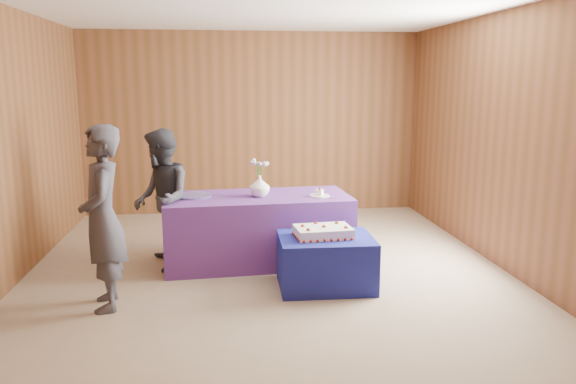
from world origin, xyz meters
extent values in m
plane|color=gray|center=(0.00, 0.00, 0.00)|extent=(6.00, 6.00, 0.00)
cube|color=brown|center=(0.00, 3.00, 1.35)|extent=(5.00, 0.04, 2.70)
cube|color=brown|center=(0.00, -3.00, 1.35)|extent=(5.00, 0.04, 2.70)
cube|color=brown|center=(-2.50, 0.00, 1.35)|extent=(0.04, 6.00, 2.70)
cube|color=brown|center=(2.50, 0.00, 1.35)|extent=(0.04, 6.00, 2.70)
cube|color=white|center=(0.00, 0.00, 2.70)|extent=(5.00, 6.00, 0.04)
cube|color=#1B2196|center=(0.53, -0.32, 0.25)|extent=(0.91, 0.72, 0.50)
cube|color=#572F81|center=(-0.08, 0.51, 0.38)|extent=(2.05, 1.02, 0.75)
cube|color=white|center=(0.50, -0.31, 0.55)|extent=(0.56, 0.40, 0.10)
sphere|color=#9E1E0C|center=(0.25, -0.51, 0.51)|extent=(0.03, 0.03, 0.03)
sphere|color=#9E1E0C|center=(0.78, -0.47, 0.51)|extent=(0.03, 0.03, 0.03)
sphere|color=#9E1E0C|center=(0.22, -0.16, 0.51)|extent=(0.03, 0.03, 0.03)
sphere|color=#9E1E0C|center=(0.75, -0.11, 0.51)|extent=(0.03, 0.03, 0.03)
sphere|color=#9E1E0C|center=(0.35, -0.41, 0.61)|extent=(0.03, 0.03, 0.03)
cone|color=#135622|center=(0.37, -0.41, 0.60)|extent=(0.01, 0.02, 0.02)
sphere|color=#9E1E0C|center=(0.63, -0.22, 0.61)|extent=(0.03, 0.03, 0.03)
cone|color=#135622|center=(0.66, -0.22, 0.60)|extent=(0.01, 0.02, 0.02)
sphere|color=#9E1E0C|center=(0.50, -0.31, 0.61)|extent=(0.03, 0.03, 0.03)
cone|color=#135622|center=(0.52, -0.31, 0.60)|extent=(0.01, 0.02, 0.02)
imported|color=white|center=(-0.06, 0.47, 0.86)|extent=(0.29, 0.29, 0.23)
cylinder|color=#376A2A|center=(-0.03, 0.47, 1.05)|extent=(0.01, 0.01, 0.14)
sphere|color=#BDA1D1|center=(0.02, 0.47, 1.11)|extent=(0.05, 0.05, 0.05)
cylinder|color=#376A2A|center=(-0.03, 0.50, 1.05)|extent=(0.01, 0.01, 0.14)
sphere|color=silver|center=(0.00, 0.53, 1.11)|extent=(0.05, 0.05, 0.05)
cylinder|color=#376A2A|center=(-0.06, 0.51, 1.05)|extent=(0.01, 0.01, 0.14)
sphere|color=#BDA1D1|center=(-0.06, 0.56, 1.11)|extent=(0.05, 0.05, 0.05)
cylinder|color=#376A2A|center=(-0.08, 0.50, 1.05)|extent=(0.01, 0.01, 0.14)
sphere|color=silver|center=(-0.12, 0.53, 1.11)|extent=(0.05, 0.05, 0.05)
cylinder|color=#376A2A|center=(-0.09, 0.47, 1.05)|extent=(0.01, 0.01, 0.14)
sphere|color=#BDA1D1|center=(-0.14, 0.47, 1.11)|extent=(0.05, 0.05, 0.05)
cylinder|color=#376A2A|center=(-0.08, 0.45, 1.05)|extent=(0.01, 0.01, 0.14)
sphere|color=silver|center=(-0.12, 0.42, 1.11)|extent=(0.05, 0.05, 0.05)
cylinder|color=#376A2A|center=(-0.06, 0.44, 1.05)|extent=(0.01, 0.01, 0.14)
sphere|color=#BDA1D1|center=(-0.06, 0.39, 1.11)|extent=(0.05, 0.05, 0.05)
cylinder|color=#376A2A|center=(-0.03, 0.45, 1.05)|extent=(0.01, 0.01, 0.14)
sphere|color=silver|center=(0.00, 0.42, 1.11)|extent=(0.05, 0.05, 0.05)
cylinder|color=#564993|center=(-0.77, 0.55, 0.76)|extent=(0.48, 0.48, 0.02)
cylinder|color=white|center=(0.58, 0.41, 0.76)|extent=(0.26, 0.26, 0.01)
cube|color=white|center=(0.58, 0.41, 0.79)|extent=(0.09, 0.09, 0.06)
sphere|color=#9E1E0C|center=(0.58, 0.39, 0.84)|extent=(0.03, 0.03, 0.03)
cube|color=#ACADB1|center=(0.63, 0.27, 0.75)|extent=(0.26, 0.04, 0.00)
imported|color=#393842|center=(-1.49, -0.60, 0.81)|extent=(0.50, 0.66, 1.62)
imported|color=#2E2F37|center=(-1.09, 0.44, 0.75)|extent=(0.70, 0.82, 1.50)
camera|label=1|loc=(-0.44, -5.46, 1.97)|focal=35.00mm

